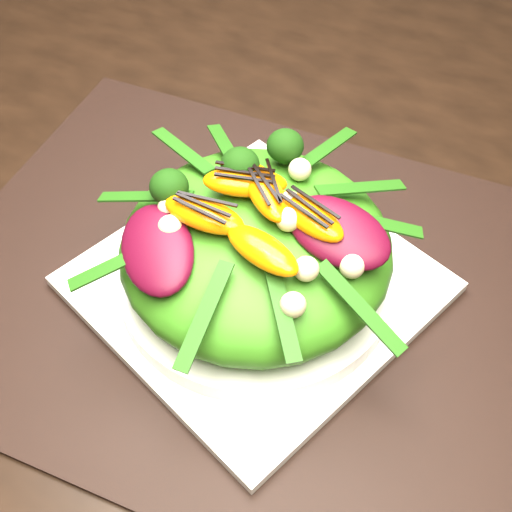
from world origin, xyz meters
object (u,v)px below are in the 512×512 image
at_px(placemat, 256,289).
at_px(lettuce_mound, 256,247).
at_px(salad_bowl, 256,274).
at_px(orange_segment, 272,188).
at_px(dining_table, 205,130).
at_px(plate_base, 256,284).

xyz_separation_m(placemat, lettuce_mound, (0.00, 0.00, 0.05)).
bearing_deg(lettuce_mound, placemat, 180.00).
bearing_deg(salad_bowl, orange_segment, 85.85).
height_order(dining_table, salad_bowl, dining_table).
bearing_deg(lettuce_mound, salad_bowl, -135.00).
height_order(placemat, lettuce_mound, lettuce_mound).
height_order(lettuce_mound, orange_segment, orange_segment).
xyz_separation_m(lettuce_mound, orange_segment, (0.00, 0.02, 0.04)).
bearing_deg(lettuce_mound, orange_segment, 85.85).
distance_m(dining_table, orange_segment, 0.25).
bearing_deg(orange_segment, salad_bowl, -94.15).
distance_m(plate_base, orange_segment, 0.09).
relative_size(plate_base, lettuce_mound, 1.16).
relative_size(dining_table, placemat, 3.05).
height_order(dining_table, plate_base, dining_table).
relative_size(plate_base, salad_bowl, 1.10).
xyz_separation_m(placemat, salad_bowl, (0.00, -0.00, 0.02)).
bearing_deg(placemat, lettuce_mound, 0.00).
height_order(plate_base, salad_bowl, salad_bowl).
height_order(dining_table, lettuce_mound, dining_table).
relative_size(placemat, lettuce_mound, 2.50).
height_order(salad_bowl, orange_segment, orange_segment).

